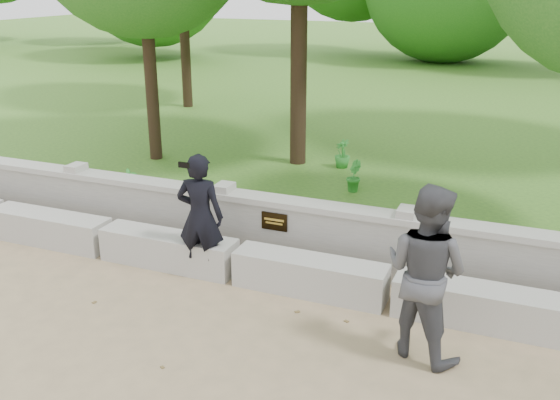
{
  "coord_description": "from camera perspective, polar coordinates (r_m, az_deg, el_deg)",
  "views": [
    {
      "loc": [
        3.25,
        -4.57,
        3.65
      ],
      "look_at": [
        0.59,
        1.95,
        1.13
      ],
      "focal_mm": 40.0,
      "sensor_mm": 36.0,
      "label": 1
    }
  ],
  "objects": [
    {
      "name": "shrub_d",
      "position": [
        11.83,
        5.71,
        4.25
      ],
      "size": [
        0.41,
        0.4,
        0.54
      ],
      "primitive_type": "imported",
      "rotation": [
        0.0,
        0.0,
        5.56
      ],
      "color": "#2F882E",
      "rests_on": "lawn"
    },
    {
      "name": "man_main",
      "position": [
        7.88,
        -7.3,
        -1.52
      ],
      "size": [
        0.65,
        0.59,
        1.64
      ],
      "color": "black",
      "rests_on": "ground"
    },
    {
      "name": "shrub_a",
      "position": [
        10.28,
        -13.58,
        1.33
      ],
      "size": [
        0.32,
        0.33,
        0.52
      ],
      "primitive_type": "imported",
      "rotation": [
        0.0,
        0.0,
        0.88
      ],
      "color": "#2F882E",
      "rests_on": "lawn"
    },
    {
      "name": "visitor_left",
      "position": [
        6.34,
        13.18,
        -6.44
      ],
      "size": [
        1.08,
        0.97,
        1.83
      ],
      "color": "#434449",
      "rests_on": "ground"
    },
    {
      "name": "lawn",
      "position": [
        19.18,
        12.22,
        8.66
      ],
      "size": [
        40.0,
        22.0,
        0.25
      ],
      "primitive_type": "cube",
      "color": "#3A6524",
      "rests_on": "ground"
    },
    {
      "name": "parapet_wall",
      "position": [
        8.49,
        -2.02,
        -2.36
      ],
      "size": [
        12.5,
        0.35,
        0.9
      ],
      "color": "#AFADA6",
      "rests_on": "ground"
    },
    {
      "name": "ground",
      "position": [
        6.69,
        -11.38,
        -13.81
      ],
      "size": [
        80.0,
        80.0,
        0.0
      ],
      "primitive_type": "plane",
      "color": "tan",
      "rests_on": "ground"
    },
    {
      "name": "concrete_bench",
      "position": [
        8.01,
        -4.06,
        -5.68
      ],
      "size": [
        11.9,
        0.45,
        0.45
      ],
      "color": "#BBB8B0",
      "rests_on": "ground"
    },
    {
      "name": "shrub_b",
      "position": [
        10.52,
        6.73,
        2.21
      ],
      "size": [
        0.31,
        0.35,
        0.53
      ],
      "primitive_type": "imported",
      "rotation": [
        0.0,
        0.0,
        1.88
      ],
      "color": "#2F882E",
      "rests_on": "lawn"
    }
  ]
}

